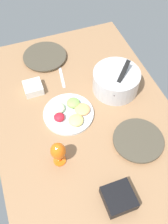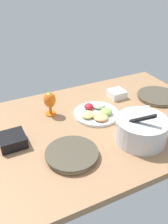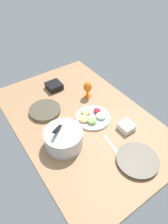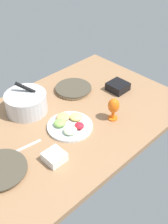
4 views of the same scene
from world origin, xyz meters
TOP-DOWN VIEW (x-y plane):
  - ground_plane at (0.00, 0.00)cm, footprint 160.00×104.00cm
  - dinner_plate_left at (-57.42, -8.58)cm, footprint 29.69×29.69cm
  - dinner_plate_right at (24.25, 21.34)cm, footprint 27.35×27.35cm
  - mixing_bowl at (-15.37, 25.54)cm, footprint 28.33×28.33cm
  - fruit_platter at (-6.03, -7.74)cm, footprint 29.34×29.34cm
  - hurricane_glass_orange at (20.25, -21.60)cm, footprint 7.70×7.70cm
  - square_bowl_white at (-31.14, -22.89)cm, footprint 11.08×11.08cm
  - square_bowl_black at (49.09, -1.64)cm, footprint 13.98×13.98cm
  - fork_by_left_plate at (-35.78, -3.06)cm, footprint 18.08×4.24cm

SIDE VIEW (x-z plane):
  - ground_plane at x=0.00cm, z-range -4.00..0.00cm
  - fork_by_left_plate at x=-35.78cm, z-range 0.00..0.60cm
  - dinner_plate_left at x=-57.42cm, z-range 0.05..2.51cm
  - dinner_plate_right at x=24.25cm, z-range 0.06..3.16cm
  - fruit_platter at x=-6.03cm, z-range -0.84..4.76cm
  - square_bowl_white at x=-31.14cm, z-range 0.30..5.66cm
  - square_bowl_black at x=49.09cm, z-range 0.34..6.43cm
  - mixing_bowl at x=-15.37cm, z-range -2.85..17.55cm
  - hurricane_glass_orange at x=20.25cm, z-range 1.98..17.97cm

